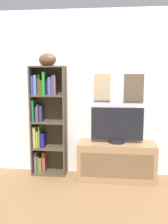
{
  "coord_description": "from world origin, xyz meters",
  "views": [
    {
      "loc": [
        0.34,
        -2.42,
        1.42
      ],
      "look_at": [
        -0.02,
        0.85,
        0.93
      ],
      "focal_mm": 40.24,
      "sensor_mm": 36.0,
      "label": 1
    }
  ],
  "objects_px": {
    "bookshelf": "(46,119)",
    "television": "(117,126)",
    "tv_stand": "(116,161)",
    "football": "(47,60)"
  },
  "relations": [
    {
      "from": "television",
      "to": "tv_stand",
      "type": "bearing_deg",
      "value": -90.0
    },
    {
      "from": "bookshelf",
      "to": "football",
      "type": "distance_m",
      "value": 0.82
    },
    {
      "from": "bookshelf",
      "to": "television",
      "type": "relative_size",
      "value": 2.23
    },
    {
      "from": "bookshelf",
      "to": "television",
      "type": "distance_m",
      "value": 1.01
    },
    {
      "from": "bookshelf",
      "to": "football",
      "type": "relative_size",
      "value": 5.33
    },
    {
      "from": "bookshelf",
      "to": "tv_stand",
      "type": "xyz_separation_m",
      "value": [
        1.0,
        -0.11,
        -0.55
      ]
    },
    {
      "from": "bookshelf",
      "to": "football",
      "type": "height_order",
      "value": "football"
    },
    {
      "from": "bookshelf",
      "to": "football",
      "type": "xyz_separation_m",
      "value": [
        0.05,
        -0.03,
        0.82
      ]
    },
    {
      "from": "football",
      "to": "television",
      "type": "height_order",
      "value": "football"
    },
    {
      "from": "bookshelf",
      "to": "television",
      "type": "height_order",
      "value": "bookshelf"
    }
  ]
}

